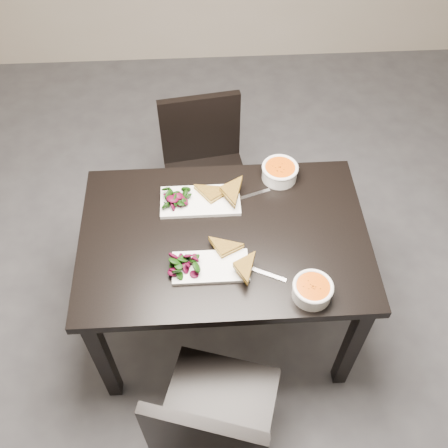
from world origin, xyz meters
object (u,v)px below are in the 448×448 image
plate_far (200,201)px  soup_bowl_far (280,171)px  chair_near (213,424)px  soup_bowl_near (312,290)px  plate_near (210,267)px  chair_far (205,166)px  table (224,248)px

plate_far → soup_bowl_far: bearing=19.6°
chair_near → soup_bowl_near: 0.62m
plate_near → soup_bowl_far: 0.58m
chair_far → plate_far: chair_far is taller
table → plate_far: bearing=117.0°
plate_near → plate_far: size_ratio=0.87×
table → chair_near: size_ratio=1.41×
chair_near → soup_bowl_far: 1.09m
soup_bowl_far → chair_near: bearing=-109.2°
chair_near → soup_bowl_near: chair_near is taller
chair_near → soup_bowl_far: chair_near is taller
soup_bowl_near → soup_bowl_far: size_ratio=0.94×
chair_near → chair_far: bearing=106.3°
chair_far → soup_bowl_far: chair_far is taller
plate_near → chair_far: bearing=90.1°
table → soup_bowl_far: bearing=49.2°
table → soup_bowl_far: size_ratio=7.33×
soup_bowl_near → chair_far: bearing=111.2°
chair_near → plate_near: 0.59m
table → soup_bowl_near: 0.46m
table → plate_far: 0.23m
plate_far → soup_bowl_far: 0.38m
plate_near → plate_far: 0.35m
chair_near → soup_bowl_far: size_ratio=5.19×
table → plate_near: bearing=-111.1°
table → chair_far: bearing=95.5°
soup_bowl_near → table: bearing=135.7°
soup_bowl_near → plate_near: bearing=159.0°
table → chair_far: chair_far is taller
soup_bowl_far → plate_far: bearing=-160.4°
table → chair_far: 0.69m
plate_far → soup_bowl_near: bearing=-50.2°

